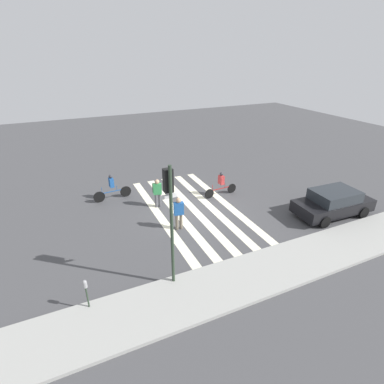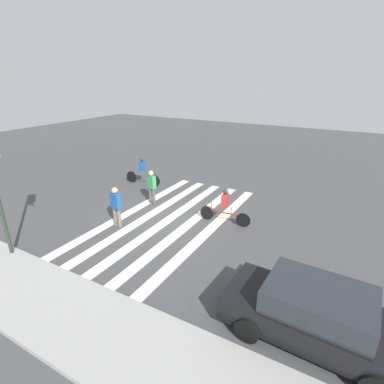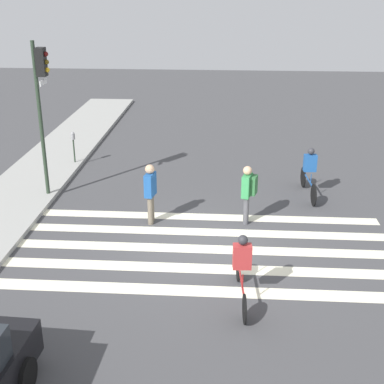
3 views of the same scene
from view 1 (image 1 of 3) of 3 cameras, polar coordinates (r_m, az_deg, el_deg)
ground_plane at (r=17.43m, az=0.24°, el=-3.24°), size 60.00×60.00×0.00m
sidewalk_curb at (r=12.96m, az=12.32°, el=-14.97°), size 36.00×2.50×0.14m
crosswalk_stripes at (r=17.42m, az=0.24°, el=-3.22°), size 4.56×10.00×0.01m
traffic_light at (r=10.49m, az=-4.25°, el=-2.35°), size 0.60×0.50×4.96m
parking_meter at (r=11.32m, az=-19.60°, el=-16.87°), size 0.15×0.15×1.32m
pedestrian_adult_tall_backpack at (r=17.36m, az=-6.66°, el=0.22°), size 0.52×0.48×1.73m
pedestrian_child_with_backpack at (r=15.08m, az=-2.54°, el=-3.76°), size 0.53×0.31×1.78m
cyclist_far_lane at (r=18.80m, az=-15.04°, el=1.02°), size 2.33×0.42×1.64m
cyclist_near_curb at (r=18.74m, az=5.56°, el=1.70°), size 2.31×0.42×1.59m
car_parked_far_curb at (r=18.24m, az=25.30°, el=-1.83°), size 4.46×2.17×1.49m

